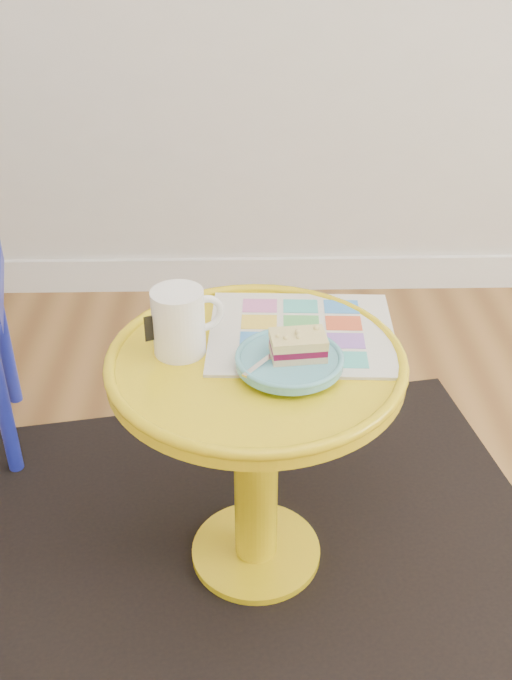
{
  "coord_description": "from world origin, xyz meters",
  "views": [
    {
      "loc": [
        -0.43,
        -0.39,
        1.29
      ],
      "look_at": [
        -0.4,
        0.76,
        0.56
      ],
      "focal_mm": 40.0,
      "sensor_mm": 36.0,
      "label": 1
    }
  ],
  "objects_px": {
    "mug": "(180,320)",
    "plate": "(289,361)",
    "side_table": "(256,422)",
    "newspaper": "(302,333)"
  },
  "relations": [
    {
      "from": "side_table",
      "to": "mug",
      "type": "bearing_deg",
      "value": 168.13
    },
    {
      "from": "side_table",
      "to": "newspaper",
      "type": "xyz_separation_m",
      "value": [
        0.09,
        0.08,
        0.15
      ]
    },
    {
      "from": "newspaper",
      "to": "plate",
      "type": "distance_m",
      "value": 0.13
    },
    {
      "from": "plate",
      "to": "mug",
      "type": "bearing_deg",
      "value": 161.01
    },
    {
      "from": "mug",
      "to": "plate",
      "type": "bearing_deg",
      "value": -41.46
    },
    {
      "from": "newspaper",
      "to": "plate",
      "type": "xyz_separation_m",
      "value": [
        -0.03,
        -0.12,
        0.02
      ]
    },
    {
      "from": "mug",
      "to": "plate",
      "type": "relative_size",
      "value": 0.69
    },
    {
      "from": "newspaper",
      "to": "plate",
      "type": "relative_size",
      "value": 1.85
    },
    {
      "from": "newspaper",
      "to": "mug",
      "type": "relative_size",
      "value": 2.67
    },
    {
      "from": "side_table",
      "to": "plate",
      "type": "relative_size",
      "value": 2.87
    }
  ]
}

